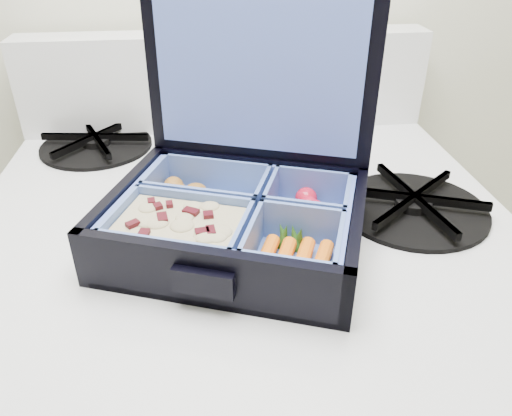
{
  "coord_description": "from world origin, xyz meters",
  "views": [
    {
      "loc": [
        0.44,
        1.18,
        1.24
      ],
      "look_at": [
        0.49,
        1.62,
        0.97
      ],
      "focal_mm": 35.0,
      "sensor_mm": 36.0,
      "label": 1
    }
  ],
  "objects": [
    {
      "name": "burner_grate",
      "position": [
        0.67,
        1.65,
        0.95
      ],
      "size": [
        0.22,
        0.22,
        0.02
      ],
      "primitive_type": "cylinder",
      "rotation": [
        0.0,
        0.0,
        -0.35
      ],
      "color": "black",
      "rests_on": "stove"
    },
    {
      "name": "fork",
      "position": [
        0.48,
        1.75,
        0.94
      ],
      "size": [
        0.15,
        0.14,
        0.01
      ],
      "primitive_type": null,
      "rotation": [
        0.0,
        0.0,
        -0.84
      ],
      "color": "#AAAABC",
      "rests_on": "stove"
    },
    {
      "name": "burner_grate_rear",
      "position": [
        0.28,
        1.88,
        0.94
      ],
      "size": [
        0.18,
        0.18,
        0.02
      ],
      "primitive_type": "cylinder",
      "rotation": [
        0.0,
        0.0,
        -0.13
      ],
      "color": "black",
      "rests_on": "stove"
    },
    {
      "name": "bento_box",
      "position": [
        0.46,
        1.61,
        0.96
      ],
      "size": [
        0.3,
        0.27,
        0.06
      ],
      "primitive_type": null,
      "rotation": [
        0.0,
        0.0,
        -0.35
      ],
      "color": "black",
      "rests_on": "stove"
    }
  ]
}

